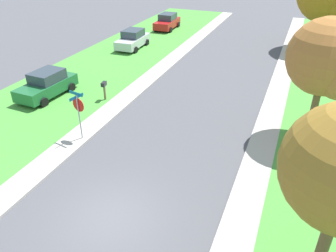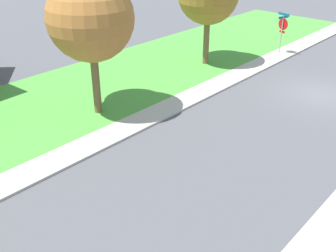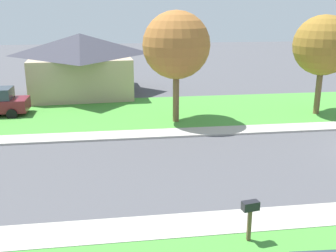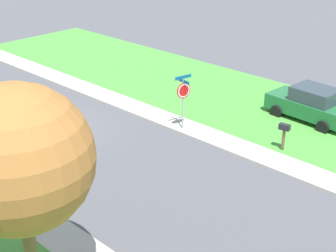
# 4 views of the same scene
# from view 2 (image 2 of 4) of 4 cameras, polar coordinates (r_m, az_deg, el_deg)

# --- Properties ---
(ground_plane) EXTENTS (120.00, 120.00, 0.00)m
(ground_plane) POSITION_cam_2_polar(r_m,az_deg,el_deg) (22.84, 20.39, 4.21)
(ground_plane) COLOR #4C4C51
(sidewalk_east) EXTENTS (1.40, 56.00, 0.10)m
(sidewalk_east) POSITION_cam_2_polar(r_m,az_deg,el_deg) (16.61, -12.45, -3.34)
(sidewalk_east) COLOR #ADA89E
(sidewalk_east) RESTS_ON ground
(lawn_east) EXTENTS (8.00, 56.00, 0.08)m
(lawn_east) POSITION_cam_2_polar(r_m,az_deg,el_deg) (20.26, -20.44, 1.36)
(lawn_east) COLOR #479338
(lawn_east) RESTS_ON ground
(stop_sign_near_corner) EXTENTS (0.90, 0.90, 2.77)m
(stop_sign_near_corner) POSITION_cam_2_polar(r_m,az_deg,el_deg) (28.26, 15.79, 13.26)
(stop_sign_near_corner) COLOR #9E9EA3
(stop_sign_near_corner) RESTS_ON ground
(tree_sidewalk_far) EXTENTS (4.08, 3.79, 6.39)m
(tree_sidewalk_far) POSITION_cam_2_polar(r_m,az_deg,el_deg) (18.44, -10.89, 14.43)
(tree_sidewalk_far) COLOR brown
(tree_sidewalk_far) RESTS_ON ground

